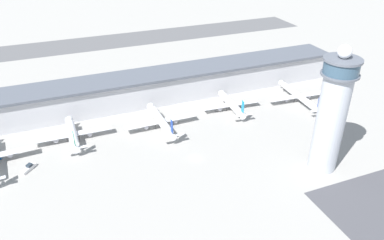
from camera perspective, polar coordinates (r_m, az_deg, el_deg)
ground_plane at (r=185.10m, az=0.47°, el=-5.87°), size 1000.00×1000.00×0.00m
terminal_building at (r=238.40m, az=-5.95°, el=5.04°), size 255.80×25.00×18.33m
runway_strip at (r=364.20m, az=-12.06°, el=11.66°), size 383.71×44.00×0.01m
control_tower at (r=175.39m, az=20.55°, el=0.98°), size 15.94×15.94×60.00m
airplane_gate_bravo at (r=205.81m, az=-17.76°, el=-2.04°), size 41.02×32.46×13.81m
airplane_gate_charlie at (r=208.09m, az=-4.78°, el=-0.12°), size 41.14×38.29×14.34m
airplane_gate_delta at (r=227.85m, az=6.02°, el=2.40°), size 36.04×33.15×13.32m
airplane_gate_echo at (r=245.74m, az=15.93°, el=3.54°), size 39.38×44.39×12.46m
service_truck_fuel at (r=192.92m, az=-23.63°, el=-6.74°), size 7.23×7.67×2.78m
service_truck_baggage at (r=252.14m, az=16.51°, el=3.29°), size 4.13×7.48×3.08m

